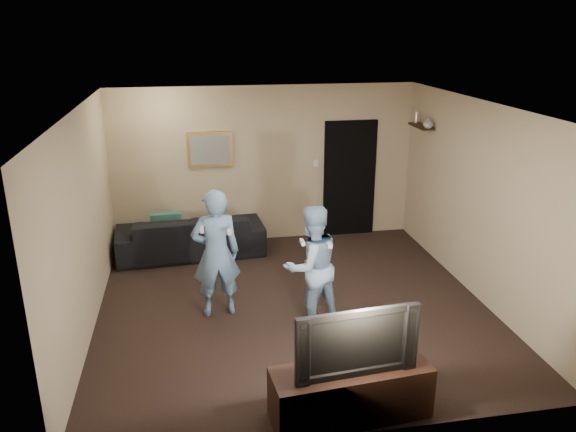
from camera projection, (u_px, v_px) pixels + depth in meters
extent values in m
plane|color=black|center=(293.00, 306.00, 7.39)|extent=(5.00, 5.00, 0.00)
cube|color=silver|center=(294.00, 107.00, 6.55)|extent=(5.00, 5.00, 0.04)
cube|color=tan|center=(265.00, 165.00, 9.30)|extent=(5.00, 0.04, 2.60)
cube|color=tan|center=(350.00, 307.00, 4.64)|extent=(5.00, 0.04, 2.60)
cube|color=tan|center=(83.00, 224.00, 6.55)|extent=(0.04, 5.00, 2.60)
cube|color=tan|center=(480.00, 202.00, 7.39)|extent=(0.04, 5.00, 2.60)
imported|color=black|center=(191.00, 234.00, 8.94)|extent=(2.36, 1.05, 0.67)
cube|color=#1B5149|center=(167.00, 227.00, 8.83)|extent=(0.48, 0.17, 0.47)
cube|color=olive|center=(210.00, 150.00, 9.02)|extent=(0.72, 0.05, 0.57)
cube|color=slate|center=(210.00, 150.00, 9.00)|extent=(0.62, 0.01, 0.47)
cube|color=black|center=(350.00, 179.00, 9.61)|extent=(0.90, 0.06, 2.00)
cube|color=silver|center=(316.00, 163.00, 9.42)|extent=(0.08, 0.02, 0.12)
cube|color=black|center=(421.00, 126.00, 8.82)|extent=(0.20, 0.60, 0.03)
imported|color=#9E9EA2|center=(428.00, 123.00, 8.55)|extent=(0.15, 0.15, 0.16)
cylinder|color=silver|center=(416.00, 117.00, 8.99)|extent=(0.06, 0.06, 0.18)
cube|color=black|center=(351.00, 393.00, 5.24)|extent=(1.53, 0.61, 0.53)
imported|color=black|center=(353.00, 337.00, 5.05)|extent=(1.16, 0.25, 0.66)
imported|color=#6B93B9|center=(216.00, 253.00, 6.94)|extent=(0.63, 0.45, 1.65)
cube|color=white|center=(202.00, 230.00, 6.58)|extent=(0.04, 0.14, 0.04)
cube|color=white|center=(229.00, 232.00, 6.65)|extent=(0.05, 0.09, 0.05)
imported|color=#90B4D2|center=(311.00, 266.00, 6.74)|extent=(0.89, 0.79, 1.52)
cube|color=white|center=(302.00, 242.00, 6.38)|extent=(0.04, 0.14, 0.04)
cube|color=white|center=(329.00, 245.00, 6.45)|extent=(0.05, 0.09, 0.05)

